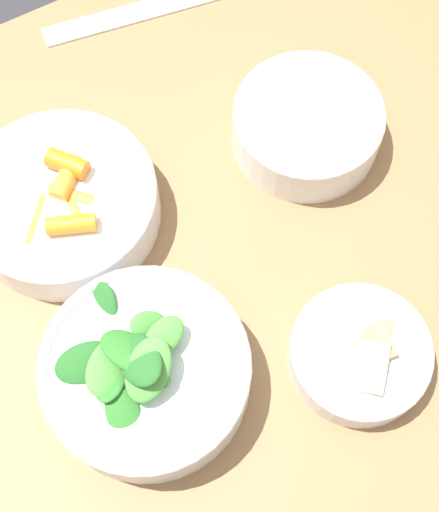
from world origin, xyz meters
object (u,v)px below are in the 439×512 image
at_px(bowl_carrots, 63,202).
at_px(bowl_cookies, 361,354).
at_px(bowl_beans_hotdog, 307,126).
at_px(ruler, 153,8).
at_px(bowl_greens, 145,371).

bearing_deg(bowl_carrots, bowl_cookies, -57.83).
relative_size(bowl_carrots, bowl_beans_hotdog, 1.22).
distance_m(bowl_cookies, ruler, 0.48).
relative_size(bowl_beans_hotdog, bowl_cookies, 1.20).
bearing_deg(bowl_greens, bowl_beans_hotdog, 29.45).
bearing_deg(bowl_carrots, ruler, 44.29).
xyz_separation_m(bowl_greens, bowl_cookies, (0.18, -0.08, -0.01)).
bearing_deg(bowl_beans_hotdog, bowl_carrots, 170.56).
height_order(bowl_carrots, ruler, bowl_carrots).
bearing_deg(bowl_carrots, bowl_greens, -92.22).
bearing_deg(ruler, bowl_carrots, -135.71).
bearing_deg(bowl_greens, bowl_carrots, 87.78).
height_order(bowl_carrots, bowl_cookies, bowl_carrots).
relative_size(bowl_beans_hotdog, ruler, 0.59).
bearing_deg(bowl_cookies, bowl_greens, 156.04).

